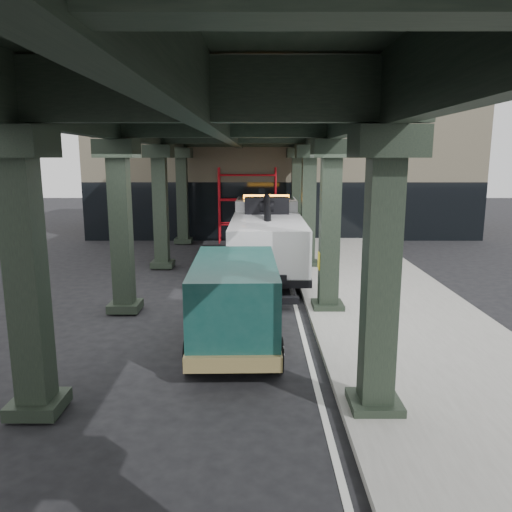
{
  "coord_description": "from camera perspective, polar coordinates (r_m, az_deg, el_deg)",
  "views": [
    {
      "loc": [
        0.5,
        -12.21,
        4.5
      ],
      "look_at": [
        0.48,
        1.98,
        1.7
      ],
      "focal_mm": 35.0,
      "sensor_mm": 36.0,
      "label": 1
    }
  ],
  "objects": [
    {
      "name": "ground",
      "position": [
        13.02,
        -2.16,
        -9.06
      ],
      "size": [
        90.0,
        90.0,
        0.0
      ],
      "primitive_type": "plane",
      "color": "black",
      "rests_on": "ground"
    },
    {
      "name": "sidewalk",
      "position": [
        15.41,
        15.2,
        -5.93
      ],
      "size": [
        5.0,
        40.0,
        0.15
      ],
      "primitive_type": "cube",
      "color": "gray",
      "rests_on": "ground"
    },
    {
      "name": "lane_stripe",
      "position": [
        14.95,
        4.7,
        -6.37
      ],
      "size": [
        0.12,
        38.0,
        0.01
      ],
      "primitive_type": "cube",
      "color": "silver",
      "rests_on": "ground"
    },
    {
      "name": "viaduct",
      "position": [
        14.27,
        -3.67,
        15.0
      ],
      "size": [
        7.4,
        32.0,
        6.4
      ],
      "color": "black",
      "rests_on": "ground"
    },
    {
      "name": "building",
      "position": [
        32.25,
        2.79,
        10.26
      ],
      "size": [
        22.0,
        10.0,
        8.0
      ],
      "primitive_type": "cube",
      "color": "#C6B793",
      "rests_on": "ground"
    },
    {
      "name": "scaffolding",
      "position": [
        26.96,
        -0.99,
        6.07
      ],
      "size": [
        3.08,
        0.88,
        4.0
      ],
      "color": "red",
      "rests_on": "ground"
    },
    {
      "name": "tow_truck",
      "position": [
        20.02,
        1.24,
        2.53
      ],
      "size": [
        2.9,
        9.41,
        3.07
      ],
      "rotation": [
        0.0,
        0.0,
        -0.01
      ],
      "color": "black",
      "rests_on": "ground"
    },
    {
      "name": "towed_van",
      "position": [
        12.13,
        -2.41,
        -4.92
      ],
      "size": [
        2.22,
        5.29,
        2.13
      ],
      "rotation": [
        0.0,
        0.0,
        0.02
      ],
      "color": "#113E39",
      "rests_on": "ground"
    }
  ]
}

